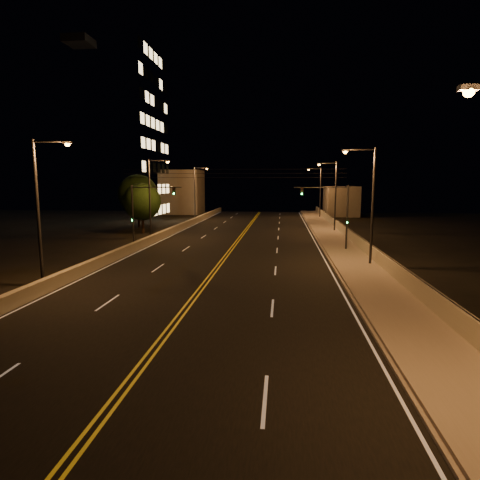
# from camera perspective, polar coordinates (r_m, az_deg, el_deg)

# --- Properties ---
(ground) EXTENTS (160.00, 160.00, 0.00)m
(ground) POSITION_cam_1_polar(r_m,az_deg,el_deg) (12.82, -19.16, -22.95)
(ground) COLOR black
(ground) RESTS_ON ground
(road) EXTENTS (18.00, 120.00, 0.02)m
(road) POSITION_cam_1_polar(r_m,az_deg,el_deg) (30.96, -3.30, -3.98)
(road) COLOR black
(road) RESTS_ON ground
(sidewalk) EXTENTS (3.60, 120.00, 0.30)m
(sidewalk) POSITION_cam_1_polar(r_m,az_deg,el_deg) (31.10, 16.79, -4.01)
(sidewalk) COLOR gray
(sidewalk) RESTS_ON ground
(curb) EXTENTS (0.14, 120.00, 0.15)m
(curb) POSITION_cam_1_polar(r_m,az_deg,el_deg) (30.82, 13.36, -4.13)
(curb) COLOR gray
(curb) RESTS_ON ground
(parapet_wall) EXTENTS (0.30, 120.00, 1.00)m
(parapet_wall) POSITION_cam_1_polar(r_m,az_deg,el_deg) (31.32, 19.81, -2.85)
(parapet_wall) COLOR #A6A08A
(parapet_wall) RESTS_ON sidewalk
(jersey_barrier) EXTENTS (0.45, 120.00, 0.87)m
(jersey_barrier) POSITION_cam_1_polar(r_m,az_deg,el_deg) (33.53, -18.75, -2.72)
(jersey_barrier) COLOR #A6A08A
(jersey_barrier) RESTS_ON ground
(distant_building_right) EXTENTS (6.00, 10.00, 5.75)m
(distant_building_right) POSITION_cam_1_polar(r_m,az_deg,el_deg) (82.53, 14.13, 5.42)
(distant_building_right) COLOR gray
(distant_building_right) RESTS_ON ground
(distant_building_left) EXTENTS (8.00, 8.00, 9.04)m
(distant_building_left) POSITION_cam_1_polar(r_m,az_deg,el_deg) (85.61, -8.20, 6.77)
(distant_building_left) COLOR gray
(distant_building_left) RESTS_ON ground
(parapet_rail) EXTENTS (0.06, 120.00, 0.06)m
(parapet_rail) POSITION_cam_1_polar(r_m,az_deg,el_deg) (31.23, 19.86, -1.89)
(parapet_rail) COLOR black
(parapet_rail) RESTS_ON parapet_wall
(lane_markings) EXTENTS (17.32, 116.00, 0.00)m
(lane_markings) POSITION_cam_1_polar(r_m,az_deg,el_deg) (30.89, -3.32, -3.99)
(lane_markings) COLOR silver
(lane_markings) RESTS_ON road
(streetlight_1) EXTENTS (2.55, 0.28, 9.13)m
(streetlight_1) POSITION_cam_1_polar(r_m,az_deg,el_deg) (32.15, 17.92, 5.56)
(streetlight_1) COLOR #2D2D33
(streetlight_1) RESTS_ON ground
(streetlight_2) EXTENTS (2.55, 0.28, 9.13)m
(streetlight_2) POSITION_cam_1_polar(r_m,az_deg,el_deg) (53.71, 13.15, 6.65)
(streetlight_2) COLOR #2D2D33
(streetlight_2) RESTS_ON ground
(streetlight_3) EXTENTS (2.55, 0.28, 9.13)m
(streetlight_3) POSITION_cam_1_polar(r_m,az_deg,el_deg) (74.59, 11.17, 7.08)
(streetlight_3) COLOR #2D2D33
(streetlight_3) RESTS_ON ground
(streetlight_4) EXTENTS (2.55, 0.28, 9.13)m
(streetlight_4) POSITION_cam_1_polar(r_m,az_deg,el_deg) (27.80, -26.39, 4.75)
(streetlight_4) COLOR #2D2D33
(streetlight_4) RESTS_ON ground
(streetlight_5) EXTENTS (2.55, 0.28, 9.13)m
(streetlight_5) POSITION_cam_1_polar(r_m,az_deg,el_deg) (47.21, -12.41, 6.48)
(streetlight_5) COLOR #2D2D33
(streetlight_5) RESTS_ON ground
(streetlight_6) EXTENTS (2.55, 0.28, 9.13)m
(streetlight_6) POSITION_cam_1_polar(r_m,az_deg,el_deg) (70.25, -6.24, 7.13)
(streetlight_6) COLOR #2D2D33
(streetlight_6) RESTS_ON ground
(traffic_signal_right) EXTENTS (5.11, 0.31, 6.26)m
(traffic_signal_right) POSITION_cam_1_polar(r_m,az_deg,el_deg) (38.72, 13.58, 4.14)
(traffic_signal_right) COLOR #2D2D33
(traffic_signal_right) RESTS_ON ground
(traffic_signal_left) EXTENTS (5.11, 0.31, 6.26)m
(traffic_signal_left) POSITION_cam_1_polar(r_m,az_deg,el_deg) (40.77, -13.75, 4.32)
(traffic_signal_left) COLOR #2D2D33
(traffic_signal_left) RESTS_ON ground
(overhead_wires) EXTENTS (22.00, 0.03, 0.83)m
(overhead_wires) POSITION_cam_1_polar(r_m,az_deg,el_deg) (39.68, -1.15, 9.45)
(overhead_wires) COLOR black
(building_tower) EXTENTS (24.00, 15.00, 29.21)m
(building_tower) POSITION_cam_1_polar(r_m,az_deg,el_deg) (72.07, -21.30, 13.63)
(building_tower) COLOR gray
(building_tower) RESTS_ON ground
(tree_0) EXTENTS (4.79, 4.79, 6.49)m
(tree_0) POSITION_cam_1_polar(r_m,az_deg,el_deg) (52.96, -13.75, 5.32)
(tree_0) COLOR black
(tree_0) RESTS_ON ground
(tree_1) EXTENTS (5.67, 5.67, 7.69)m
(tree_1) POSITION_cam_1_polar(r_m,az_deg,el_deg) (60.34, -14.30, 6.35)
(tree_1) COLOR black
(tree_1) RESTS_ON ground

